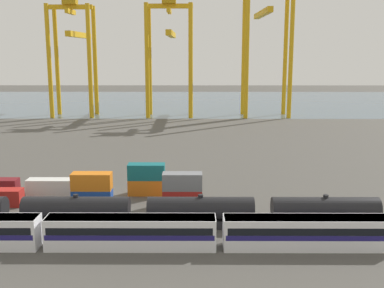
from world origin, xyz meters
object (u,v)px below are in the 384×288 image
(gantry_crane_west, at_px, (74,45))
(gantry_crane_east, at_px, (266,31))
(freight_tank_row, at_px, (138,211))
(shipping_container_8, at_px, (64,187))
(gantry_crane_central, at_px, (170,44))
(passenger_train, at_px, (131,231))
(shipping_container_1, at_px, (3,197))

(gantry_crane_west, height_order, gantry_crane_east, gantry_crane_east)
(freight_tank_row, height_order, shipping_container_8, freight_tank_row)
(gantry_crane_central, bearing_deg, gantry_crane_west, -178.70)
(passenger_train, distance_m, gantry_crane_east, 128.25)
(shipping_container_8, distance_m, gantry_crane_east, 113.50)
(shipping_container_8, bearing_deg, gantry_crane_central, 82.72)
(shipping_container_8, xyz_separation_m, gantry_crane_central, (12.70, 99.33, 24.57))
(shipping_container_1, height_order, gantry_crane_east, gantry_crane_east)
(gantry_crane_central, bearing_deg, passenger_train, -89.39)
(shipping_container_1, relative_size, gantry_crane_west, 0.14)
(shipping_container_1, height_order, shipping_container_8, same)
(freight_tank_row, relative_size, shipping_container_1, 10.71)
(freight_tank_row, height_order, gantry_crane_west, gantry_crane_west)
(freight_tank_row, distance_m, shipping_container_1, 23.63)
(passenger_train, xyz_separation_m, freight_tank_row, (0.09, 7.07, 0.01))
(shipping_container_8, bearing_deg, gantry_crane_west, 102.57)
(shipping_container_8, bearing_deg, shipping_container_1, -143.36)
(passenger_train, bearing_deg, gantry_crane_west, 106.66)
(gantry_crane_west, relative_size, gantry_crane_east, 0.85)
(freight_tank_row, xyz_separation_m, gantry_crane_central, (-1.37, 113.87, 23.72))
(gantry_crane_central, bearing_deg, gantry_crane_east, -0.67)
(shipping_container_8, bearing_deg, passenger_train, -57.11)
(gantry_crane_west, bearing_deg, gantry_crane_east, 0.32)
(shipping_container_8, relative_size, gantry_crane_west, 0.28)
(passenger_train, distance_m, freight_tank_row, 7.07)
(gantry_crane_east, bearing_deg, passenger_train, -105.49)
(shipping_container_1, relative_size, shipping_container_8, 0.50)
(shipping_container_1, bearing_deg, gantry_crane_central, 78.93)
(passenger_train, distance_m, shipping_container_8, 25.75)
(passenger_train, relative_size, gantry_crane_central, 1.48)
(shipping_container_8, xyz_separation_m, gantry_crane_east, (47.37, 98.92, 29.18))
(gantry_crane_east, bearing_deg, gantry_crane_central, 179.33)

